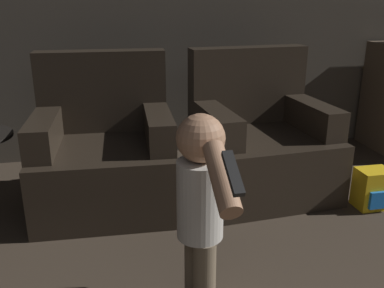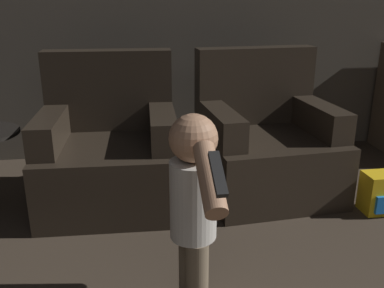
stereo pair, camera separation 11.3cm
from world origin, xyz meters
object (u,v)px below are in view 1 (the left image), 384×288
Objects in this scene: armchair_left at (105,155)px; toy_backpack at (373,189)px; person_toddler at (201,200)px; armchair_right at (260,144)px.

armchair_left is 3.73× the size of toy_backpack.
toy_backpack is at bearing -12.30° from armchair_left.
person_toddler is (0.38, -1.15, 0.19)m from armchair_left.
armchair_left is at bearing 175.93° from armchair_right.
toy_backpack is (0.62, -0.45, -0.20)m from armchair_right.
armchair_right is (1.08, -0.00, 0.00)m from armchair_left.
armchair_left is 1.00× the size of armchair_right.
toy_backpack is at bearing -39.98° from armchair_right.
armchair_right is 1.09× the size of person_toddler.
toy_backpack is (1.71, -0.45, -0.20)m from armchair_left.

